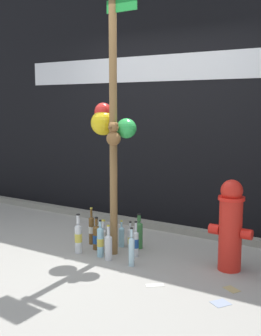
# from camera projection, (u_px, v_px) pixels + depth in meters

# --- Properties ---
(ground_plane) EXTENTS (14.00, 14.00, 0.00)m
(ground_plane) POSITION_uv_depth(u_px,v_px,m) (93.00, 258.00, 4.37)
(ground_plane) COLOR #9E9B93
(building_wall) EXTENTS (10.00, 0.21, 3.40)m
(building_wall) POSITION_uv_depth(u_px,v_px,m) (170.00, 92.00, 5.51)
(building_wall) COLOR black
(building_wall) RESTS_ON ground_plane
(curb_strip) EXTENTS (8.00, 0.12, 0.08)m
(curb_strip) POSITION_uv_depth(u_px,v_px,m) (154.00, 225.00, 5.42)
(curb_strip) COLOR gray
(curb_strip) RESTS_ON ground_plane
(memorial_post) EXTENTS (0.56, 0.35, 3.01)m
(memorial_post) POSITION_uv_depth(u_px,v_px,m) (111.00, 91.00, 4.29)
(memorial_post) COLOR olive
(memorial_post) RESTS_ON ground_plane
(fire_hydrant) EXTENTS (0.41, 0.25, 0.86)m
(fire_hydrant) POSITION_uv_depth(u_px,v_px,m) (231.00, 225.00, 4.00)
(fire_hydrant) COLOR red
(fire_hydrant) RESTS_ON ground_plane
(bottle_0) EXTENTS (0.06, 0.06, 0.29)m
(bottle_0) POSITION_uv_depth(u_px,v_px,m) (122.00, 236.00, 4.71)
(bottle_0) COLOR #93CCE0
(bottle_0) RESTS_ON ground_plane
(bottle_1) EXTENTS (0.06, 0.06, 0.38)m
(bottle_1) POSITION_uv_depth(u_px,v_px,m) (132.00, 250.00, 4.14)
(bottle_1) COLOR #B2DBEA
(bottle_1) RESTS_ON ground_plane
(bottle_2) EXTENTS (0.08, 0.08, 0.38)m
(bottle_2) POSITION_uv_depth(u_px,v_px,m) (139.00, 234.00, 4.65)
(bottle_2) COLOR #337038
(bottle_2) RESTS_ON ground_plane
(bottle_3) EXTENTS (0.08, 0.08, 0.42)m
(bottle_3) POSITION_uv_depth(u_px,v_px,m) (78.00, 237.00, 4.50)
(bottle_3) COLOR silver
(bottle_3) RESTS_ON ground_plane
(bottle_4) EXTENTS (0.06, 0.06, 0.29)m
(bottle_4) POSITION_uv_depth(u_px,v_px,m) (130.00, 238.00, 4.68)
(bottle_4) COLOR silver
(bottle_4) RESTS_ON ground_plane
(bottle_5) EXTENTS (0.06, 0.06, 0.37)m
(bottle_5) POSITION_uv_depth(u_px,v_px,m) (136.00, 243.00, 4.40)
(bottle_5) COLOR silver
(bottle_5) RESTS_ON ground_plane
(bottle_6) EXTENTS (0.07, 0.07, 0.36)m
(bottle_6) POSITION_uv_depth(u_px,v_px,m) (108.00, 246.00, 4.30)
(bottle_6) COLOR silver
(bottle_6) RESTS_ON ground_plane
(bottle_7) EXTENTS (0.07, 0.07, 0.39)m
(bottle_7) POSITION_uv_depth(u_px,v_px,m) (100.00, 241.00, 4.39)
(bottle_7) COLOR #93CCE0
(bottle_7) RESTS_ON ground_plane
(bottle_8) EXTENTS (0.06, 0.06, 0.41)m
(bottle_8) POSITION_uv_depth(u_px,v_px,m) (92.00, 229.00, 4.80)
(bottle_8) COLOR brown
(bottle_8) RESTS_ON ground_plane
(bottle_9) EXTENTS (0.08, 0.08, 0.34)m
(bottle_9) POSITION_uv_depth(u_px,v_px,m) (104.00, 240.00, 4.55)
(bottle_9) COLOR silver
(bottle_9) RESTS_ON ground_plane
(bottle_10) EXTENTS (0.08, 0.08, 0.35)m
(bottle_10) POSITION_uv_depth(u_px,v_px,m) (97.00, 237.00, 4.62)
(bottle_10) COLOR brown
(bottle_10) RESTS_ON ground_plane
(litter_0) EXTENTS (0.16, 0.15, 0.01)m
(litter_0) POSITION_uv_depth(u_px,v_px,m) (155.00, 285.00, 3.71)
(litter_0) COLOR silver
(litter_0) RESTS_ON ground_plane
(litter_1) EXTENTS (0.16, 0.14, 0.01)m
(litter_1) POSITION_uv_depth(u_px,v_px,m) (232.00, 289.00, 3.63)
(litter_1) COLOR tan
(litter_1) RESTS_ON ground_plane
(litter_2) EXTENTS (0.17, 0.18, 0.01)m
(litter_2) POSITION_uv_depth(u_px,v_px,m) (221.00, 303.00, 3.37)
(litter_2) COLOR #8C99B2
(litter_2) RESTS_ON ground_plane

